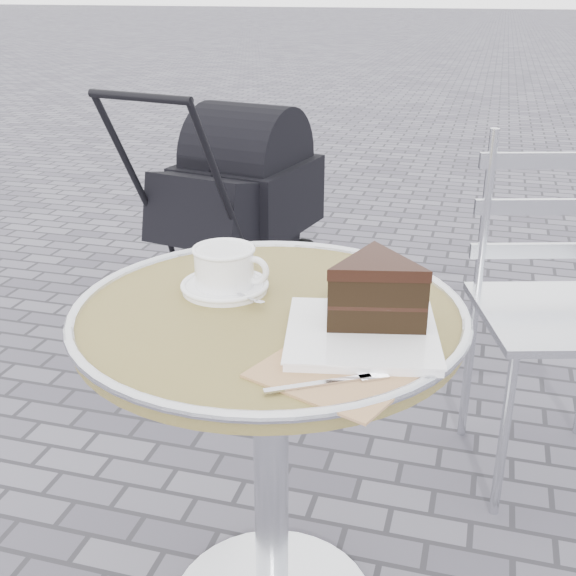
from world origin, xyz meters
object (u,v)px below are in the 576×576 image
(cappuccino_set, at_px, (225,272))
(cake_plate_set, at_px, (372,302))
(bistro_chair, at_px, (555,268))
(cafe_table, at_px, (270,388))
(baby_stroller, at_px, (235,209))

(cappuccino_set, relative_size, cake_plate_set, 0.44)
(cake_plate_set, xyz_separation_m, bistro_chair, (0.36, 0.83, -0.22))
(cafe_table, height_order, cappuccino_set, cappuccino_set)
(cappuccino_set, relative_size, baby_stroller, 0.18)
(cafe_table, height_order, bistro_chair, bistro_chair)
(cafe_table, relative_size, bistro_chair, 0.80)
(cake_plate_set, bearing_deg, bistro_chair, 55.24)
(cake_plate_set, height_order, bistro_chair, bistro_chair)
(cappuccino_set, bearing_deg, baby_stroller, 110.08)
(bistro_chair, bearing_deg, cake_plate_set, -130.10)
(cafe_table, xyz_separation_m, baby_stroller, (-0.61, 1.51, -0.14))
(cappuccino_set, distance_m, baby_stroller, 1.57)
(bistro_chair, relative_size, baby_stroller, 0.95)
(cafe_table, xyz_separation_m, cake_plate_set, (0.19, -0.05, 0.22))
(bistro_chair, height_order, baby_stroller, baby_stroller)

